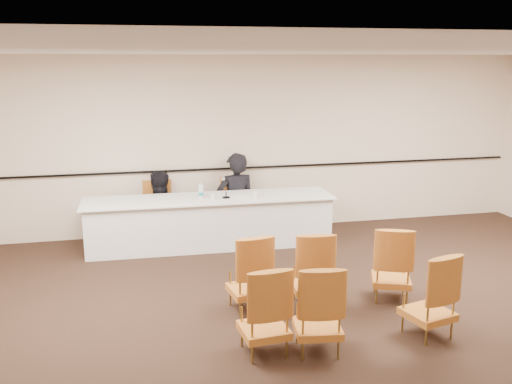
{
  "coord_description": "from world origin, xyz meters",
  "views": [
    {
      "loc": [
        -2.03,
        -5.47,
        2.92
      ],
      "look_at": [
        -0.19,
        2.6,
        0.99
      ],
      "focal_mm": 40.0,
      "sensor_mm": 36.0,
      "label": 1
    }
  ],
  "objects_px": {
    "aud_chair_front_left": "(249,272)",
    "panelist_second_chair": "(158,210)",
    "microphone": "(226,188)",
    "panelist_second": "(159,220)",
    "coffee_cup": "(255,194)",
    "water_bottle": "(201,190)",
    "aud_chair_back_mid": "(318,308)",
    "drinking_glass": "(213,196)",
    "panel_table": "(210,222)",
    "panelist_main_chair": "(236,206)",
    "aud_chair_back_left": "(264,309)",
    "panelist_main": "(236,207)",
    "aud_chair_front_right": "(392,263)",
    "aud_chair_back_right": "(429,294)",
    "aud_chair_front_mid": "(312,268)"
  },
  "relations": [
    {
      "from": "coffee_cup",
      "to": "aud_chair_back_left",
      "type": "bearing_deg",
      "value": -101.22
    },
    {
      "from": "drinking_glass",
      "to": "panelist_second_chair",
      "type": "bearing_deg",
      "value": 139.38
    },
    {
      "from": "water_bottle",
      "to": "aud_chair_back_mid",
      "type": "relative_size",
      "value": 0.27
    },
    {
      "from": "microphone",
      "to": "aud_chair_back_right",
      "type": "height_order",
      "value": "microphone"
    },
    {
      "from": "panelist_second",
      "to": "panelist_main",
      "type": "bearing_deg",
      "value": 168.46
    },
    {
      "from": "panelist_second_chair",
      "to": "coffee_cup",
      "type": "bearing_deg",
      "value": -25.53
    },
    {
      "from": "drinking_glass",
      "to": "aud_chair_back_left",
      "type": "bearing_deg",
      "value": -90.14
    },
    {
      "from": "panelist_second",
      "to": "aud_chair_front_left",
      "type": "distance_m",
      "value": 3.21
    },
    {
      "from": "panelist_second_chair",
      "to": "drinking_glass",
      "type": "distance_m",
      "value": 1.14
    },
    {
      "from": "aud_chair_front_left",
      "to": "panelist_second_chair",
      "type": "bearing_deg",
      "value": 97.99
    },
    {
      "from": "coffee_cup",
      "to": "aud_chair_back_left",
      "type": "height_order",
      "value": "aud_chair_back_left"
    },
    {
      "from": "water_bottle",
      "to": "aud_chair_back_right",
      "type": "distance_m",
      "value": 4.09
    },
    {
      "from": "panelist_second_chair",
      "to": "panelist_main_chair",
      "type": "bearing_deg",
      "value": 0.0
    },
    {
      "from": "panelist_main",
      "to": "aud_chair_back_right",
      "type": "distance_m",
      "value": 4.32
    },
    {
      "from": "panelist_main_chair",
      "to": "panelist_second",
      "type": "relative_size",
      "value": 0.57
    },
    {
      "from": "aud_chair_back_left",
      "to": "aud_chair_back_mid",
      "type": "distance_m",
      "value": 0.55
    },
    {
      "from": "microphone",
      "to": "aud_chair_front_left",
      "type": "bearing_deg",
      "value": -98.54
    },
    {
      "from": "water_bottle",
      "to": "aud_chair_front_left",
      "type": "height_order",
      "value": "water_bottle"
    },
    {
      "from": "aud_chair_front_right",
      "to": "water_bottle",
      "type": "bearing_deg",
      "value": 149.46
    },
    {
      "from": "microphone",
      "to": "aud_chair_front_left",
      "type": "xyz_separation_m",
      "value": [
        -0.15,
        -2.41,
        -0.47
      ]
    },
    {
      "from": "panelist_second",
      "to": "aud_chair_back_left",
      "type": "height_order",
      "value": "panelist_second"
    },
    {
      "from": "panelist_second_chair",
      "to": "aud_chair_back_right",
      "type": "xyz_separation_m",
      "value": [
        2.62,
        -4.15,
        0.0
      ]
    },
    {
      "from": "drinking_glass",
      "to": "aud_chair_front_mid",
      "type": "xyz_separation_m",
      "value": [
        0.82,
        -2.44,
        -0.36
      ]
    },
    {
      "from": "microphone",
      "to": "panelist_main",
      "type": "bearing_deg",
      "value": 61.54
    },
    {
      "from": "panelist_main_chair",
      "to": "aud_chair_front_left",
      "type": "height_order",
      "value": "same"
    },
    {
      "from": "panelist_second",
      "to": "coffee_cup",
      "type": "relative_size",
      "value": 14.23
    },
    {
      "from": "panelist_second",
      "to": "aud_chair_back_left",
      "type": "distance_m",
      "value": 4.2
    },
    {
      "from": "panelist_main",
      "to": "panelist_second",
      "type": "bearing_deg",
      "value": -7.94
    },
    {
      "from": "panel_table",
      "to": "aud_chair_back_left",
      "type": "distance_m",
      "value": 3.53
    },
    {
      "from": "panelist_second",
      "to": "panelist_second_chair",
      "type": "bearing_deg",
      "value": 180.0
    },
    {
      "from": "aud_chair_front_right",
      "to": "aud_chair_back_right",
      "type": "height_order",
      "value": "same"
    },
    {
      "from": "microphone",
      "to": "drinking_glass",
      "type": "distance_m",
      "value": 0.24
    },
    {
      "from": "panelist_main_chair",
      "to": "panelist_second_chair",
      "type": "distance_m",
      "value": 1.31
    },
    {
      "from": "panelist_second",
      "to": "aud_chair_front_left",
      "type": "height_order",
      "value": "panelist_second"
    },
    {
      "from": "coffee_cup",
      "to": "aud_chair_front_right",
      "type": "bearing_deg",
      "value": -63.94
    },
    {
      "from": "aud_chair_front_left",
      "to": "aud_chair_back_left",
      "type": "height_order",
      "value": "same"
    },
    {
      "from": "panel_table",
      "to": "drinking_glass",
      "type": "distance_m",
      "value": 0.46
    },
    {
      "from": "coffee_cup",
      "to": "aud_chair_back_mid",
      "type": "xyz_separation_m",
      "value": [
        -0.13,
        -3.46,
        -0.37
      ]
    },
    {
      "from": "panel_table",
      "to": "drinking_glass",
      "type": "xyz_separation_m",
      "value": [
        0.04,
        -0.11,
        0.44
      ]
    },
    {
      "from": "panelist_main_chair",
      "to": "water_bottle",
      "type": "distance_m",
      "value": 0.98
    },
    {
      "from": "panelist_main",
      "to": "aud_chair_back_right",
      "type": "height_order",
      "value": "panelist_main"
    },
    {
      "from": "panel_table",
      "to": "panelist_second",
      "type": "xyz_separation_m",
      "value": [
        -0.77,
        0.59,
        -0.09
      ]
    },
    {
      "from": "coffee_cup",
      "to": "aud_chair_back_mid",
      "type": "distance_m",
      "value": 3.48
    },
    {
      "from": "panelist_second",
      "to": "aud_chair_front_mid",
      "type": "height_order",
      "value": "panelist_second"
    },
    {
      "from": "panelist_second_chair",
      "to": "microphone",
      "type": "xyz_separation_m",
      "value": [
        1.03,
        -0.67,
        0.47
      ]
    },
    {
      "from": "aud_chair_back_mid",
      "to": "panelist_main",
      "type": "bearing_deg",
      "value": 98.8
    },
    {
      "from": "panelist_second",
      "to": "coffee_cup",
      "type": "height_order",
      "value": "panelist_second"
    },
    {
      "from": "coffee_cup",
      "to": "panelist_second_chair",
      "type": "bearing_deg",
      "value": 153.24
    },
    {
      "from": "panelist_main_chair",
      "to": "panelist_second",
      "type": "height_order",
      "value": "panelist_second"
    },
    {
      "from": "water_bottle",
      "to": "aud_chair_back_left",
      "type": "xyz_separation_m",
      "value": [
        0.17,
        -3.52,
        -0.44
      ]
    }
  ]
}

